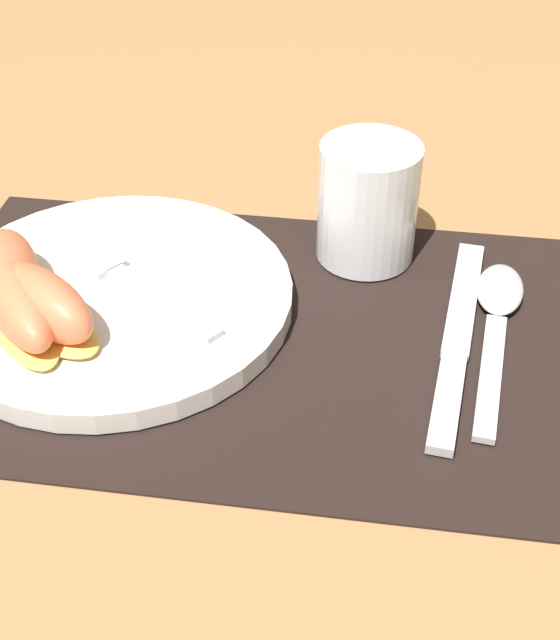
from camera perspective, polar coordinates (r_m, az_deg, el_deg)
The scene contains 10 objects.
ground_plane at distance 0.62m, azimuth -1.81°, elevation -0.98°, with size 3.00×3.00×0.00m, color #A37547.
placemat at distance 0.62m, azimuth -1.82°, elevation -0.84°, with size 0.47×0.30×0.00m.
plate at distance 0.65m, azimuth -10.52°, elevation 1.42°, with size 0.25×0.25×0.02m.
juice_glass at distance 0.68m, azimuth 5.61°, elevation 7.14°, with size 0.08×0.08×0.09m.
knife at distance 0.62m, azimuth 11.25°, elevation -1.33°, with size 0.04×0.22×0.01m.
spoon at distance 0.65m, azimuth 13.76°, elevation 0.60°, with size 0.04×0.19×0.01m.
fork at distance 0.65m, azimuth -10.23°, elevation 2.86°, with size 0.15×0.12×0.00m.
citrus_wedge_0 at distance 0.64m, azimuth -17.13°, elevation 2.56°, with size 0.08×0.11×0.04m.
citrus_wedge_1 at distance 0.62m, azimuth -16.67°, elevation 1.33°, with size 0.11×0.13×0.04m.
citrus_wedge_2 at distance 0.60m, azimuth -14.91°, elevation 0.85°, with size 0.10×0.09×0.04m.
Camera 1 is at (0.09, -0.47, 0.40)m, focal length 50.00 mm.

